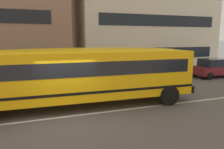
% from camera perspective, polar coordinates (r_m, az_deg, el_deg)
% --- Properties ---
extents(ground_plane, '(400.00, 400.00, 0.00)m').
position_cam_1_polar(ground_plane, '(9.94, -11.57, -10.86)').
color(ground_plane, '#54514F').
extents(sidewalk_far, '(120.00, 3.00, 0.01)m').
position_cam_1_polar(sidewalk_far, '(17.84, -15.42, -1.78)').
color(sidewalk_far, gray).
rests_on(sidewalk_far, ground_plane).
extents(lane_centreline, '(110.00, 0.16, 0.01)m').
position_cam_1_polar(lane_centreline, '(9.93, -11.57, -10.84)').
color(lane_centreline, silver).
rests_on(lane_centreline, ground_plane).
extents(school_bus, '(13.35, 3.45, 2.97)m').
position_cam_1_polar(school_bus, '(10.89, -9.43, 0.64)').
color(school_bus, yellow).
rests_on(school_bus, ground_plane).
extents(parked_car_maroon_end_of_row, '(3.92, 1.91, 1.64)m').
position_cam_1_polar(parked_car_maroon_end_of_row, '(20.95, 25.36, 1.62)').
color(parked_car_maroon_end_of_row, maroon).
rests_on(parked_car_maroon_end_of_row, ground_plane).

